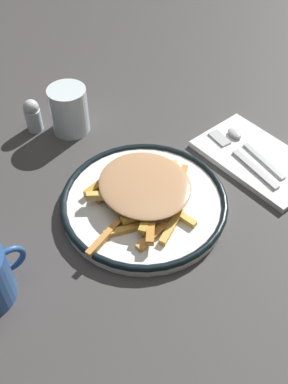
{
  "coord_description": "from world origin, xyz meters",
  "views": [
    {
      "loc": [
        -0.29,
        -0.39,
        0.56
      ],
      "look_at": [
        0.0,
        0.0,
        0.04
      ],
      "focal_mm": 41.8,
      "sensor_mm": 36.0,
      "label": 1
    }
  ],
  "objects_px": {
    "plate": "(144,202)",
    "napkin": "(257,159)",
    "water_glass": "(69,110)",
    "spoon": "(246,144)",
    "fries_heap": "(143,191)",
    "salt_shaker": "(33,115)",
    "fork": "(242,158)"
  },
  "relations": [
    {
      "from": "fork",
      "to": "spoon",
      "type": "xyz_separation_m",
      "value": [
        0.03,
        0.02,
        0.0
      ]
    },
    {
      "from": "plate",
      "to": "salt_shaker",
      "type": "height_order",
      "value": "salt_shaker"
    },
    {
      "from": "fork",
      "to": "water_glass",
      "type": "height_order",
      "value": "water_glass"
    },
    {
      "from": "plate",
      "to": "salt_shaker",
      "type": "distance_m",
      "value": 0.3
    },
    {
      "from": "salt_shaker",
      "to": "napkin",
      "type": "bearing_deg",
      "value": -48.62
    },
    {
      "from": "fork",
      "to": "water_glass",
      "type": "relative_size",
      "value": 1.94
    },
    {
      "from": "water_glass",
      "to": "plate",
      "type": "bearing_deg",
      "value": -91.31
    },
    {
      "from": "spoon",
      "to": "fries_heap",
      "type": "bearing_deg",
      "value": -179.85
    },
    {
      "from": "fries_heap",
      "to": "water_glass",
      "type": "xyz_separation_m",
      "value": [
        0.01,
        0.25,
        0.01
      ]
    },
    {
      "from": "plate",
      "to": "fries_heap",
      "type": "relative_size",
      "value": 1.16
    },
    {
      "from": "water_glass",
      "to": "salt_shaker",
      "type": "relative_size",
      "value": 1.36
    },
    {
      "from": "fries_heap",
      "to": "water_glass",
      "type": "height_order",
      "value": "water_glass"
    },
    {
      "from": "spoon",
      "to": "water_glass",
      "type": "distance_m",
      "value": 0.34
    },
    {
      "from": "plate",
      "to": "fork",
      "type": "xyz_separation_m",
      "value": [
        0.21,
        -0.02,
        0.0
      ]
    },
    {
      "from": "plate",
      "to": "spoon",
      "type": "distance_m",
      "value": 0.24
    },
    {
      "from": "water_glass",
      "to": "salt_shaker",
      "type": "distance_m",
      "value": 0.07
    },
    {
      "from": "fries_heap",
      "to": "plate",
      "type": "bearing_deg",
      "value": -100.83
    },
    {
      "from": "napkin",
      "to": "spoon",
      "type": "xyz_separation_m",
      "value": [
        0.0,
        0.03,
        0.01
      ]
    },
    {
      "from": "plate",
      "to": "salt_shaker",
      "type": "xyz_separation_m",
      "value": [
        -0.05,
        0.29,
        0.02
      ]
    },
    {
      "from": "fries_heap",
      "to": "spoon",
      "type": "height_order",
      "value": "fries_heap"
    },
    {
      "from": "spoon",
      "to": "salt_shaker",
      "type": "xyz_separation_m",
      "value": [
        -0.29,
        0.29,
        0.02
      ]
    },
    {
      "from": "napkin",
      "to": "water_glass",
      "type": "height_order",
      "value": "water_glass"
    },
    {
      "from": "plate",
      "to": "fork",
      "type": "height_order",
      "value": "plate"
    },
    {
      "from": "fries_heap",
      "to": "spoon",
      "type": "relative_size",
      "value": 1.56
    },
    {
      "from": "plate",
      "to": "napkin",
      "type": "distance_m",
      "value": 0.23
    },
    {
      "from": "spoon",
      "to": "salt_shaker",
      "type": "relative_size",
      "value": 2.28
    },
    {
      "from": "plate",
      "to": "water_glass",
      "type": "distance_m",
      "value": 0.25
    },
    {
      "from": "plate",
      "to": "napkin",
      "type": "xyz_separation_m",
      "value": [
        0.23,
        -0.03,
        -0.01
      ]
    },
    {
      "from": "plate",
      "to": "water_glass",
      "type": "height_order",
      "value": "water_glass"
    },
    {
      "from": "fork",
      "to": "salt_shaker",
      "type": "height_order",
      "value": "salt_shaker"
    },
    {
      "from": "napkin",
      "to": "water_glass",
      "type": "xyz_separation_m",
      "value": [
        -0.23,
        0.28,
        0.04
      ]
    },
    {
      "from": "spoon",
      "to": "water_glass",
      "type": "relative_size",
      "value": 1.67
    }
  ]
}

